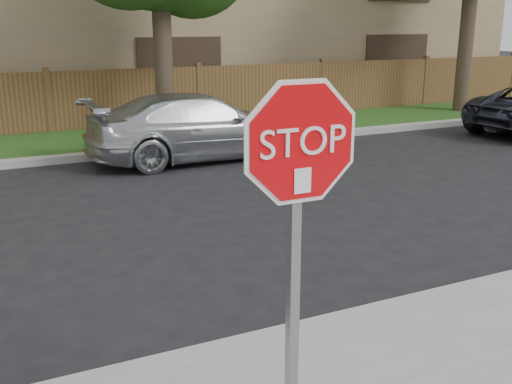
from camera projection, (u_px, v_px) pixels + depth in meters
ground at (222, 349)px, 5.34m from camera, size 90.00×90.00×0.00m
far_curb at (73, 158)px, 12.39m from camera, size 70.00×0.30×0.15m
grass_strip at (61, 144)px, 13.82m from camera, size 70.00×3.00×0.12m
fence at (49, 104)px, 15.01m from camera, size 70.00×0.12×1.60m
stop_sign at (298, 195)px, 3.51m from camera, size 1.01×0.13×2.55m
sedan_right at (200, 126)px, 12.50m from camera, size 4.78×2.04×1.37m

